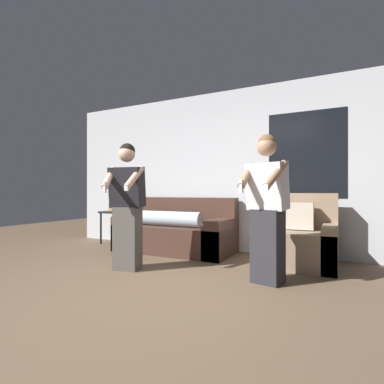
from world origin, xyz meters
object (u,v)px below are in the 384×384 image
at_px(armchair, 299,241).
at_px(side_table, 117,216).
at_px(couch, 175,232).
at_px(person_right, 267,208).
at_px(person_left, 127,206).

distance_m(armchair, side_table, 3.40).
height_order(couch, person_right, person_right).
bearing_deg(couch, side_table, 172.64).
height_order(armchair, person_right, person_right).
bearing_deg(armchair, person_right, -102.39).
xyz_separation_m(side_table, person_right, (3.16, -1.25, 0.29)).
distance_m(couch, side_table, 1.44).
bearing_deg(person_right, person_left, -172.54).
distance_m(person_left, person_right, 1.74).
bearing_deg(person_left, armchair, 31.78).
distance_m(armchair, person_right, 1.11).
bearing_deg(person_left, person_right, 7.46).
distance_m(couch, armchair, 1.97).
xyz_separation_m(person_left, person_right, (1.72, 0.23, 0.00)).
height_order(armchair, side_table, armchair).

